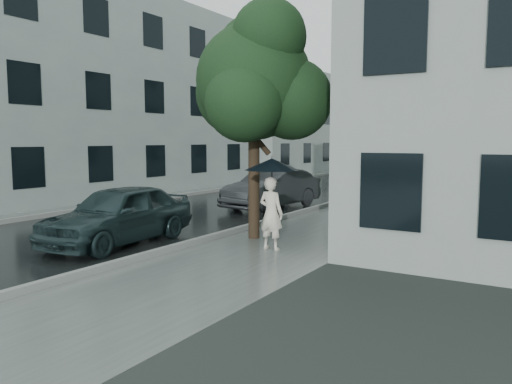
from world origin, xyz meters
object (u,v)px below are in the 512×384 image
Objects in this scene: pedestrian at (271,213)px; car_near at (119,214)px; lamp_post at (353,123)px; car_far at (272,189)px; street_tree at (256,80)px.

pedestrian is 0.40× the size of car_near.
lamp_post is at bearing 72.33° from car_near.
car_near is (-3.62, -1.34, -0.12)m from pedestrian.
car_near is at bearing -83.18° from car_far.
pedestrian is 3.87m from car_near.
pedestrian reaches higher than car_far.
street_tree reaches higher than car_near.
lamp_post is at bearing -76.54° from pedestrian.
lamp_post reaches higher than car_near.
pedestrian is 0.30× the size of lamp_post.
car_near is (-2.54, -2.46, -3.39)m from street_tree.
car_near is at bearing 25.89° from pedestrian.
lamp_post is (-1.18, 8.49, 2.37)m from pedestrian.
lamp_post is at bearing 90.71° from street_tree.
street_tree reaches higher than car_far.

